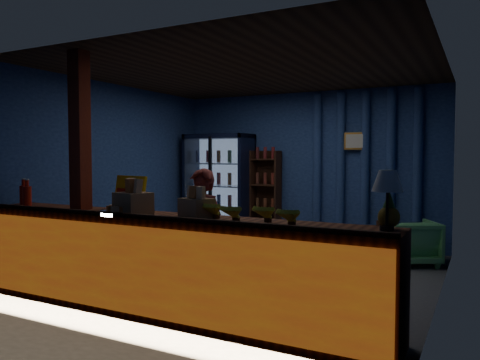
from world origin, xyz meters
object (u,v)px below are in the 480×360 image
Objects in this scene: table_lamp at (387,183)px; pastry_tray at (124,211)px; shopkeeper at (202,234)px; green_chair at (411,242)px.

pastry_tray is at bearing -177.10° from table_lamp.
green_chair is at bearing 63.85° from shopkeeper.
green_chair is 4.07m from pastry_tray.
green_chair is 3.37m from table_lamp.
green_chair is 1.49× the size of table_lamp.
table_lamp reaches higher than green_chair.
pastry_tray is 1.09× the size of table_lamp.
table_lamp is (0.23, -3.21, 1.00)m from green_chair.
pastry_tray is at bearing 28.29° from green_chair.
shopkeeper is 3.01× the size of table_lamp.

